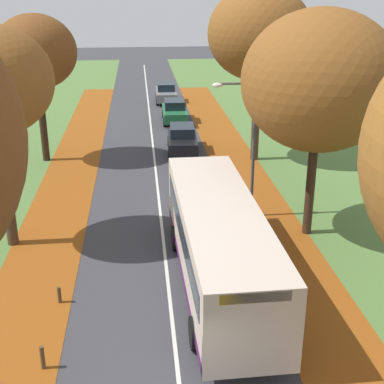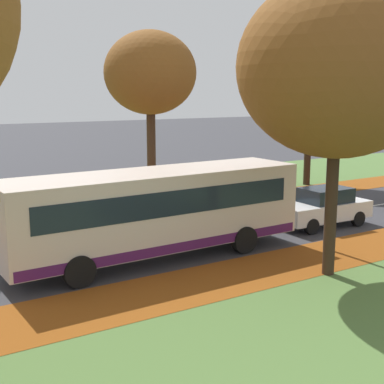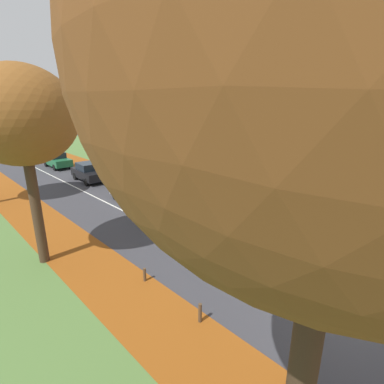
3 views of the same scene
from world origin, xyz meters
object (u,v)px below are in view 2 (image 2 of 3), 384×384
object	(u,v)px
streetlamp_right	(323,145)
car_white_lead	(323,207)
tree_left_mid	(310,82)
tree_right_near	(338,67)
bollard_fourth	(84,221)
bus	(155,209)
tree_left_near	(150,74)
bollard_third	(5,229)

from	to	relation	value
streetlamp_right	car_white_lead	distance (m)	4.34
tree_left_mid	tree_right_near	distance (m)	16.47
tree_left_mid	bollard_fourth	size ratio (longest dim) A/B	14.19
bollard_fourth	tree_left_mid	bearing A→B (deg)	100.09
tree_right_near	bus	size ratio (longest dim) A/B	0.86
streetlamp_right	bus	world-z (taller)	streetlamp_right
tree_left_near	car_white_lead	distance (m)	10.24
bollard_third	bus	world-z (taller)	bus
bollard_third	bollard_fourth	bearing A→B (deg)	89.54
bus	car_white_lead	xyz separation A→B (m)	(-0.16, 8.06, -0.89)
tree_right_near	bollard_third	xyz separation A→B (m)	(-9.56, -7.49, -5.91)
bollard_fourth	car_white_lead	size ratio (longest dim) A/B	0.14
streetlamp_right	bollard_fourth	bearing A→B (deg)	-139.42
tree_left_mid	tree_right_near	size ratio (longest dim) A/B	0.92
streetlamp_right	tree_left_mid	bearing A→B (deg)	137.61
tree_left_mid	bollard_third	distance (m)	19.56
tree_left_mid	bus	xyz separation A→B (m)	(8.00, -14.76, -4.45)
tree_left_mid	streetlamp_right	bearing A→B (deg)	-42.39
bollard_third	bus	size ratio (longest dim) A/B	0.07
tree_left_near	streetlamp_right	xyz separation A→B (m)	(9.64, 1.72, -2.68)
tree_right_near	bollard_fourth	world-z (taller)	tree_right_near
tree_right_near	bus	distance (m)	7.29
bollard_third	bus	distance (m)	6.62
streetlamp_right	bus	size ratio (longest dim) A/B	0.57
bollard_third	streetlamp_right	world-z (taller)	streetlamp_right
streetlamp_right	bus	xyz separation A→B (m)	(-1.97, -5.66, -2.03)
tree_left_near	car_white_lead	world-z (taller)	tree_left_near
streetlamp_right	car_white_lead	xyz separation A→B (m)	(-2.13, 2.40, -2.92)
tree_left_near	car_white_lead	xyz separation A→B (m)	(7.51, 4.11, -5.61)
bus	bollard_third	bearing A→B (deg)	-144.84
bus	tree_left_near	bearing A→B (deg)	152.78
tree_left_near	car_white_lead	bearing A→B (deg)	28.71
tree_left_near	bollard_fourth	distance (m)	7.97
tree_left_mid	car_white_lead	distance (m)	11.61
bollard_fourth	tree_right_near	bearing A→B (deg)	24.24
car_white_lead	streetlamp_right	bearing A→B (deg)	-48.39
bollard_fourth	streetlamp_right	bearing A→B (deg)	40.58
bollard_fourth	bollard_third	bearing A→B (deg)	-90.46
tree_left_near	bollard_third	xyz separation A→B (m)	(2.38, -7.68, -6.07)
bus	car_white_lead	world-z (taller)	bus
tree_left_near	bollard_third	distance (m)	10.07
tree_left_mid	bollard_third	bearing A→B (deg)	-81.70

